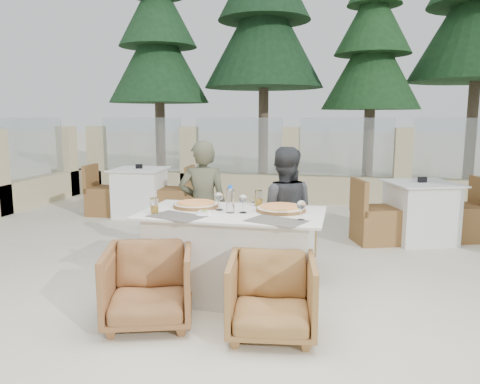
% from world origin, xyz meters
% --- Properties ---
extents(ground, '(80.00, 80.00, 0.00)m').
position_xyz_m(ground, '(0.00, 0.00, 0.00)').
color(ground, beige).
rests_on(ground, ground).
extents(sand_patch, '(30.00, 16.00, 0.01)m').
position_xyz_m(sand_patch, '(0.00, 14.00, 0.01)').
color(sand_patch, beige).
rests_on(sand_patch, ground).
extents(perimeter_wall_far, '(10.00, 0.34, 1.60)m').
position_xyz_m(perimeter_wall_far, '(0.00, 4.80, 0.80)').
color(perimeter_wall_far, beige).
rests_on(perimeter_wall_far, ground).
extents(pine_far_left, '(2.42, 2.42, 5.50)m').
position_xyz_m(pine_far_left, '(-3.50, 7.00, 2.75)').
color(pine_far_left, '#1C4322').
rests_on(pine_far_left, ground).
extents(pine_mid_left, '(2.86, 2.86, 6.50)m').
position_xyz_m(pine_mid_left, '(-1.00, 7.50, 3.25)').
color(pine_mid_left, '#183A1E').
rests_on(pine_mid_left, ground).
extents(pine_centre, '(2.20, 2.20, 5.00)m').
position_xyz_m(pine_centre, '(1.50, 7.20, 2.50)').
color(pine_centre, '#1E4720').
rests_on(pine_centre, ground).
extents(pine_mid_right, '(2.99, 2.99, 6.80)m').
position_xyz_m(pine_mid_right, '(3.80, 7.80, 3.40)').
color(pine_mid_right, '#193E1D').
rests_on(pine_mid_right, ground).
extents(dining_table, '(1.60, 0.90, 0.77)m').
position_xyz_m(dining_table, '(0.05, -0.02, 0.39)').
color(dining_table, silver).
rests_on(dining_table, ground).
extents(placemat_near_left, '(0.53, 0.44, 0.00)m').
position_xyz_m(placemat_near_left, '(-0.36, -0.31, 0.77)').
color(placemat_near_left, '#555049').
rests_on(placemat_near_left, dining_table).
extents(placemat_near_right, '(0.53, 0.44, 0.00)m').
position_xyz_m(placemat_near_right, '(0.48, -0.30, 0.77)').
color(placemat_near_right, '#59544C').
rests_on(placemat_near_right, dining_table).
extents(pizza_left, '(0.48, 0.48, 0.05)m').
position_xyz_m(pizza_left, '(-0.33, 0.11, 0.80)').
color(pizza_left, orange).
rests_on(pizza_left, dining_table).
extents(pizza_right, '(0.49, 0.49, 0.06)m').
position_xyz_m(pizza_right, '(0.46, 0.10, 0.80)').
color(pizza_right, '#D24D1C').
rests_on(pizza_right, dining_table).
extents(water_bottle, '(0.07, 0.07, 0.24)m').
position_xyz_m(water_bottle, '(0.04, -0.06, 0.89)').
color(water_bottle, '#BBDBF6').
rests_on(water_bottle, dining_table).
extents(wine_glass_centre, '(0.09, 0.09, 0.18)m').
position_xyz_m(wine_glass_centre, '(-0.08, 0.03, 0.86)').
color(wine_glass_centre, silver).
rests_on(wine_glass_centre, dining_table).
extents(wine_glass_near, '(0.09, 0.09, 0.18)m').
position_xyz_m(wine_glass_near, '(0.15, -0.04, 0.86)').
color(wine_glass_near, white).
rests_on(wine_glass_near, dining_table).
extents(wine_glass_corner, '(0.10, 0.10, 0.18)m').
position_xyz_m(wine_glass_corner, '(0.67, -0.22, 0.86)').
color(wine_glass_corner, white).
rests_on(wine_glass_corner, dining_table).
extents(beer_glass_left, '(0.09, 0.09, 0.14)m').
position_xyz_m(beer_glass_left, '(-0.59, -0.23, 0.84)').
color(beer_glass_left, gold).
rests_on(beer_glass_left, dining_table).
extents(beer_glass_right, '(0.09, 0.09, 0.15)m').
position_xyz_m(beer_glass_right, '(0.23, 0.30, 0.84)').
color(beer_glass_right, gold).
rests_on(beer_glass_right, dining_table).
extents(olive_dish, '(0.12, 0.12, 0.04)m').
position_xyz_m(olive_dish, '(-0.16, -0.19, 0.79)').
color(olive_dish, white).
rests_on(olive_dish, dining_table).
extents(armchair_far_left, '(0.89, 0.90, 0.67)m').
position_xyz_m(armchair_far_left, '(-0.34, 0.76, 0.33)').
color(armchair_far_left, brown).
rests_on(armchair_far_left, ground).
extents(armchair_far_right, '(0.77, 0.78, 0.61)m').
position_xyz_m(armchair_far_right, '(0.35, 0.83, 0.30)').
color(armchair_far_right, brown).
rests_on(armchair_far_right, ground).
extents(armchair_near_left, '(0.83, 0.85, 0.62)m').
position_xyz_m(armchair_near_left, '(-0.45, -0.73, 0.31)').
color(armchair_near_left, brown).
rests_on(armchair_near_left, ground).
extents(armchair_near_right, '(0.72, 0.73, 0.59)m').
position_xyz_m(armchair_near_right, '(0.51, -0.71, 0.30)').
color(armchair_near_right, olive).
rests_on(armchair_near_right, ground).
extents(diner_left, '(0.56, 0.44, 1.37)m').
position_xyz_m(diner_left, '(-0.41, 0.59, 0.68)').
color(diner_left, '#494A36').
rests_on(diner_left, ground).
extents(diner_right, '(0.68, 0.55, 1.31)m').
position_xyz_m(diner_right, '(0.43, 0.56, 0.66)').
color(diner_right, '#323436').
rests_on(diner_right, ground).
extents(bg_table_a, '(1.71, 0.97, 0.77)m').
position_xyz_m(bg_table_a, '(-2.23, 2.99, 0.39)').
color(bg_table_a, white).
rests_on(bg_table_a, ground).
extents(bg_table_b, '(1.82, 1.33, 0.77)m').
position_xyz_m(bg_table_b, '(1.97, 2.31, 0.39)').
color(bg_table_b, silver).
rests_on(bg_table_b, ground).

